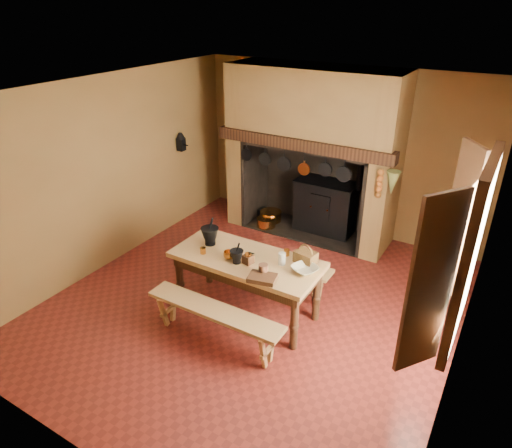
{
  "coord_description": "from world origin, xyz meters",
  "views": [
    {
      "loc": [
        2.61,
        -4.34,
        3.73
      ],
      "look_at": [
        -0.17,
        0.3,
        1.03
      ],
      "focal_mm": 32.0,
      "sensor_mm": 36.0,
      "label": 1
    }
  ],
  "objects_px": {
    "iron_range": "(326,206)",
    "coffee_grinder": "(248,259)",
    "bench_front": "(215,317)",
    "wicker_basket": "(306,256)",
    "work_table": "(246,266)",
    "mixing_bowl": "(305,269)"
  },
  "relations": [
    {
      "from": "iron_range",
      "to": "coffee_grinder",
      "type": "height_order",
      "value": "iron_range"
    },
    {
      "from": "bench_front",
      "to": "wicker_basket",
      "type": "distance_m",
      "value": 1.31
    },
    {
      "from": "iron_range",
      "to": "work_table",
      "type": "height_order",
      "value": "iron_range"
    },
    {
      "from": "coffee_grinder",
      "to": "wicker_basket",
      "type": "xyz_separation_m",
      "value": [
        0.59,
        0.38,
        0.01
      ]
    },
    {
      "from": "work_table",
      "to": "wicker_basket",
      "type": "distance_m",
      "value": 0.76
    },
    {
      "from": "work_table",
      "to": "coffee_grinder",
      "type": "relative_size",
      "value": 11.01
    },
    {
      "from": "coffee_grinder",
      "to": "work_table",
      "type": "bearing_deg",
      "value": 144.32
    },
    {
      "from": "iron_range",
      "to": "work_table",
      "type": "bearing_deg",
      "value": -89.17
    },
    {
      "from": "mixing_bowl",
      "to": "wicker_basket",
      "type": "height_order",
      "value": "wicker_basket"
    },
    {
      "from": "work_table",
      "to": "mixing_bowl",
      "type": "height_order",
      "value": "mixing_bowl"
    },
    {
      "from": "mixing_bowl",
      "to": "work_table",
      "type": "bearing_deg",
      "value": -174.69
    },
    {
      "from": "iron_range",
      "to": "work_table",
      "type": "relative_size",
      "value": 0.84
    },
    {
      "from": "work_table",
      "to": "mixing_bowl",
      "type": "bearing_deg",
      "value": 5.31
    },
    {
      "from": "iron_range",
      "to": "bench_front",
      "type": "distance_m",
      "value": 3.37
    },
    {
      "from": "iron_range",
      "to": "coffee_grinder",
      "type": "bearing_deg",
      "value": -87.33
    },
    {
      "from": "mixing_bowl",
      "to": "coffee_grinder",
      "type": "bearing_deg",
      "value": -165.65
    },
    {
      "from": "coffee_grinder",
      "to": "bench_front",
      "type": "bearing_deg",
      "value": -85.59
    },
    {
      "from": "mixing_bowl",
      "to": "bench_front",
      "type": "bearing_deg",
      "value": -134.4
    },
    {
      "from": "work_table",
      "to": "coffee_grinder",
      "type": "xyz_separation_m",
      "value": [
        0.09,
        -0.1,
        0.19
      ]
    },
    {
      "from": "iron_range",
      "to": "wicker_basket",
      "type": "distance_m",
      "value": 2.52
    },
    {
      "from": "bench_front",
      "to": "coffee_grinder",
      "type": "height_order",
      "value": "coffee_grinder"
    },
    {
      "from": "bench_front",
      "to": "mixing_bowl",
      "type": "height_order",
      "value": "mixing_bowl"
    }
  ]
}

